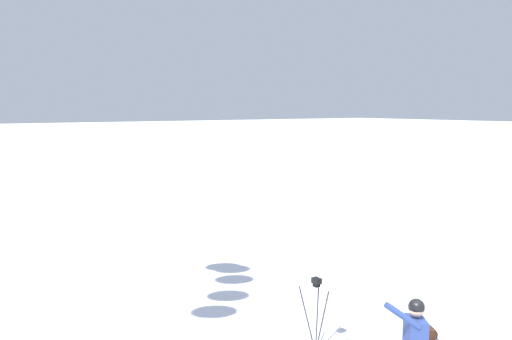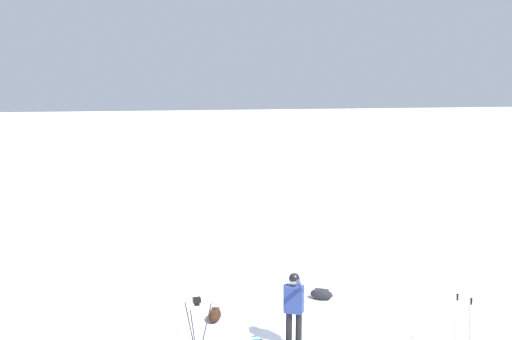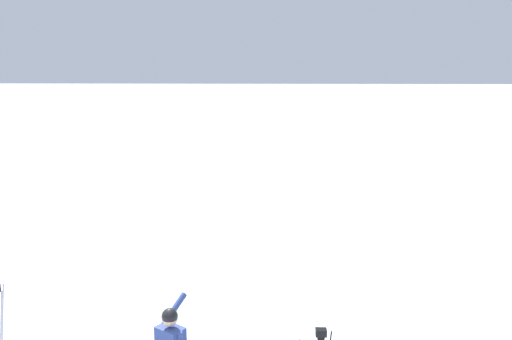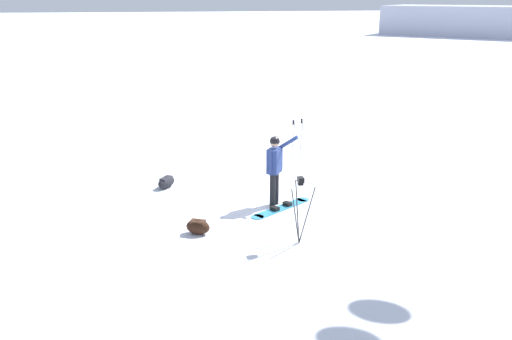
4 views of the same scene
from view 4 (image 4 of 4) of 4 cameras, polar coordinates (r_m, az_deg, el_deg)
The scene contains 7 objects.
ground_plane at distance 14.01m, azimuth 0.62°, elevation -2.63°, with size 300.00×300.00×0.00m, color white.
snowboarder at distance 13.01m, azimuth 1.96°, elevation 0.66°, with size 0.78×0.48×1.75m.
snowboard at distance 13.16m, azimuth 2.62°, elevation -3.91°, with size 1.62×1.16×0.10m.
gear_bag_large at distance 11.81m, azimuth -6.03°, elevation -5.85°, with size 0.60×0.50×0.32m.
camera_tripod at distance 11.04m, azimuth 4.61°, elevation -2.79°, with size 0.52×0.54×1.43m.
gear_bag_small at distance 14.70m, azimuth -9.28°, elevation -1.23°, with size 0.61×0.68×0.29m.
ski_poles at distance 16.47m, azimuth 4.29°, elevation 3.65°, with size 0.39×0.27×1.35m.
Camera 4 is at (-2.65, -12.85, 4.89)m, focal length 38.59 mm.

